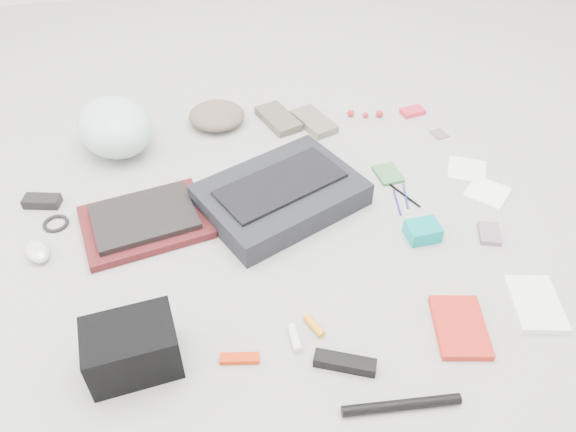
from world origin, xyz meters
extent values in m
plane|color=gray|center=(0.00, 0.00, 0.00)|extent=(4.00, 4.00, 0.00)
cube|color=black|center=(0.00, 0.11, 0.04)|extent=(0.58, 0.51, 0.08)
cube|color=black|center=(0.00, 0.11, 0.09)|extent=(0.44, 0.33, 0.01)
cube|color=#4A1316|center=(-0.43, 0.11, 0.01)|extent=(0.42, 0.35, 0.03)
cube|color=black|center=(-0.43, 0.11, 0.04)|extent=(0.34, 0.28, 0.02)
ellipsoid|color=#ACDDCF|center=(-0.51, 0.54, 0.09)|extent=(0.35, 0.38, 0.19)
ellipsoid|color=brown|center=(-0.14, 0.63, 0.04)|extent=(0.24, 0.23, 0.07)
cube|color=brown|center=(0.09, 0.59, 0.02)|extent=(0.16, 0.22, 0.03)
cube|color=#695F53|center=(0.22, 0.54, 0.01)|extent=(0.16, 0.22, 0.03)
cube|color=black|center=(-0.75, 0.27, 0.02)|extent=(0.12, 0.08, 0.03)
torus|color=black|center=(-0.71, 0.17, 0.01)|extent=(0.09, 0.09, 0.01)
ellipsoid|color=silver|center=(-0.74, 0.04, 0.02)|extent=(0.10, 0.12, 0.04)
cube|color=black|center=(-0.47, -0.40, 0.07)|extent=(0.23, 0.17, 0.14)
cube|color=#B82501|center=(-0.22, -0.44, 0.01)|extent=(0.10, 0.05, 0.02)
cylinder|color=silver|center=(-0.07, -0.41, 0.01)|extent=(0.02, 0.08, 0.02)
cylinder|color=orange|center=(-0.01, -0.38, 0.01)|extent=(0.05, 0.07, 0.02)
cube|color=black|center=(0.03, -0.51, 0.02)|extent=(0.16, 0.10, 0.03)
cylinder|color=black|center=(0.13, -0.64, 0.01)|extent=(0.28, 0.05, 0.03)
cube|color=red|center=(0.36, -0.47, 0.01)|extent=(0.17, 0.22, 0.02)
cube|color=white|center=(0.59, -0.44, 0.01)|extent=(0.16, 0.21, 0.02)
cube|color=#366E3B|center=(0.39, 0.18, 0.01)|extent=(0.09, 0.11, 0.01)
cylinder|color=navy|center=(0.37, 0.04, 0.00)|extent=(0.03, 0.12, 0.01)
cylinder|color=black|center=(0.41, 0.07, 0.00)|extent=(0.06, 0.13, 0.01)
cylinder|color=navy|center=(0.41, 0.06, 0.00)|extent=(0.04, 0.12, 0.01)
cube|color=#028D89|center=(0.39, -0.13, 0.02)|extent=(0.10, 0.08, 0.05)
cube|color=slate|center=(0.59, -0.16, 0.01)|extent=(0.09, 0.10, 0.02)
cube|color=white|center=(0.67, 0.15, 0.00)|extent=(0.17, 0.17, 0.01)
cube|color=white|center=(0.68, 0.02, 0.00)|extent=(0.18, 0.18, 0.01)
sphere|color=red|center=(0.38, 0.57, 0.01)|extent=(0.03, 0.03, 0.03)
sphere|color=#B31F2F|center=(0.43, 0.55, 0.01)|extent=(0.02, 0.02, 0.02)
sphere|color=#A31F1C|center=(0.48, 0.54, 0.01)|extent=(0.04, 0.04, 0.03)
cube|color=red|center=(0.62, 0.54, 0.01)|extent=(0.10, 0.07, 0.02)
cube|color=#765865|center=(0.67, 0.38, 0.00)|extent=(0.06, 0.07, 0.00)
camera|label=1|loc=(-0.27, -1.23, 1.21)|focal=35.00mm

